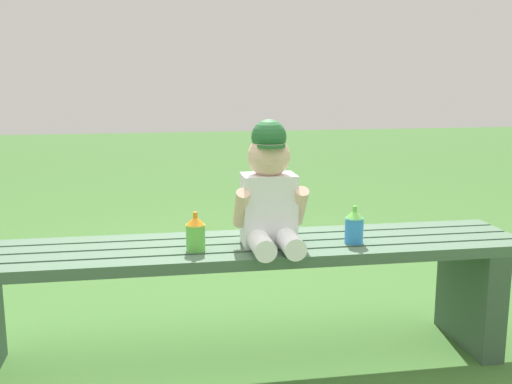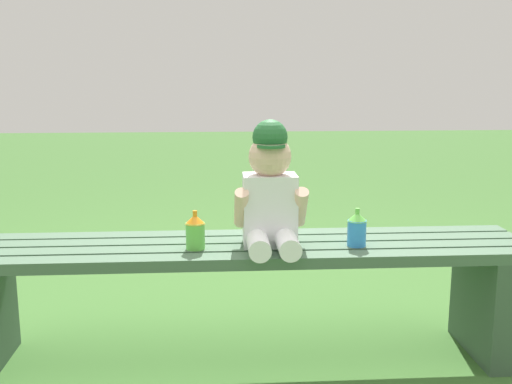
{
  "view_description": "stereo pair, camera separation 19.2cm",
  "coord_description": "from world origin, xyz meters",
  "px_view_note": "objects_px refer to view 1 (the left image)",
  "views": [
    {
      "loc": [
        -0.27,
        -1.91,
        0.96
      ],
      "look_at": [
        0.05,
        -0.05,
        0.59
      ],
      "focal_mm": 43.07,
      "sensor_mm": 36.0,
      "label": 1
    },
    {
      "loc": [
        -0.08,
        -1.93,
        0.96
      ],
      "look_at": [
        0.05,
        -0.05,
        0.59
      ],
      "focal_mm": 43.07,
      "sensor_mm": 36.0,
      "label": 2
    }
  ],
  "objects_px": {
    "child_figure": "(270,192)",
    "sippy_cup_right": "(354,226)",
    "park_bench": "(240,279)",
    "sippy_cup_left": "(196,233)"
  },
  "relations": [
    {
      "from": "child_figure",
      "to": "sippy_cup_right",
      "type": "distance_m",
      "value": 0.3
    },
    {
      "from": "child_figure",
      "to": "sippy_cup_left",
      "type": "xyz_separation_m",
      "value": [
        -0.24,
        -0.02,
        -0.12
      ]
    },
    {
      "from": "sippy_cup_right",
      "to": "child_figure",
      "type": "bearing_deg",
      "value": 176.26
    },
    {
      "from": "park_bench",
      "to": "child_figure",
      "type": "height_order",
      "value": "child_figure"
    },
    {
      "from": "child_figure",
      "to": "sippy_cup_left",
      "type": "height_order",
      "value": "child_figure"
    },
    {
      "from": "child_figure",
      "to": "park_bench",
      "type": "bearing_deg",
      "value": 158.26
    },
    {
      "from": "sippy_cup_left",
      "to": "sippy_cup_right",
      "type": "distance_m",
      "value": 0.52
    },
    {
      "from": "sippy_cup_left",
      "to": "child_figure",
      "type": "bearing_deg",
      "value": 4.35
    },
    {
      "from": "child_figure",
      "to": "sippy_cup_right",
      "type": "height_order",
      "value": "child_figure"
    },
    {
      "from": "sippy_cup_left",
      "to": "sippy_cup_right",
      "type": "xyz_separation_m",
      "value": [
        0.52,
        0.0,
        0.0
      ]
    }
  ]
}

